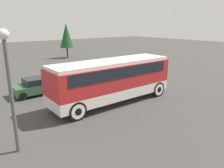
{
  "coord_description": "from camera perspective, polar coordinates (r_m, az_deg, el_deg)",
  "views": [
    {
      "loc": [
        -9.26,
        -11.85,
        5.59
      ],
      "look_at": [
        0.0,
        0.0,
        1.39
      ],
      "focal_mm": 35.0,
      "sensor_mm": 36.0,
      "label": 1
    }
  ],
  "objects": [
    {
      "name": "ground_plane",
      "position": [
        16.04,
        -0.0,
        -4.78
      ],
      "size": [
        120.0,
        120.0,
        0.0
      ],
      "primitive_type": "plane",
      "color": "#423F3D"
    },
    {
      "name": "tour_bus",
      "position": [
        15.55,
        0.28,
        1.76
      ],
      "size": [
        9.26,
        2.62,
        3.09
      ],
      "color": "silver",
      "rests_on": "ground_plane"
    },
    {
      "name": "parked_car_near",
      "position": [
        18.79,
        -17.96,
        -0.3
      ],
      "size": [
        4.52,
        1.92,
        1.37
      ],
      "color": "#2D5638",
      "rests_on": "ground_plane"
    },
    {
      "name": "parked_car_mid",
      "position": [
        21.7,
        -13.76,
        2.09
      ],
      "size": [
        4.02,
        1.84,
        1.41
      ],
      "color": "navy",
      "rests_on": "ground_plane"
    },
    {
      "name": "parked_car_far",
      "position": [
        24.21,
        -6.73,
        3.8
      ],
      "size": [
        4.03,
        1.8,
        1.38
      ],
      "color": "#7A6B5B",
      "rests_on": "ground_plane"
    },
    {
      "name": "lamp_post",
      "position": [
        9.88,
        -25.41,
        2.29
      ],
      "size": [
        0.44,
        0.44,
        5.4
      ],
      "color": "#515156",
      "rests_on": "ground_plane"
    },
    {
      "name": "tree_left",
      "position": [
        37.13,
        -11.82,
        12.29
      ],
      "size": [
        2.18,
        2.18,
        5.63
      ],
      "color": "brown",
      "rests_on": "ground_plane"
    }
  ]
}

